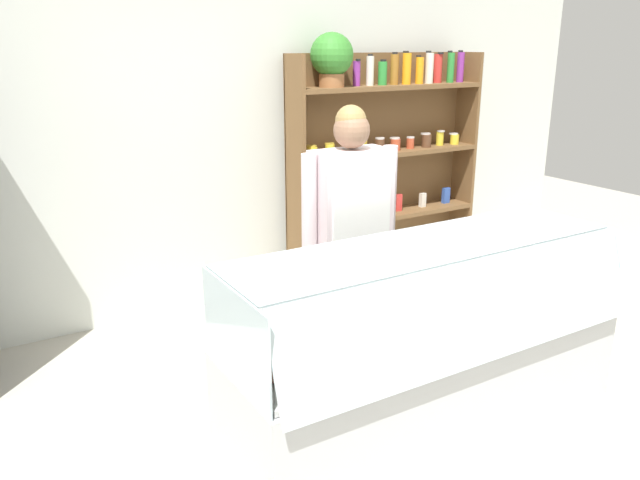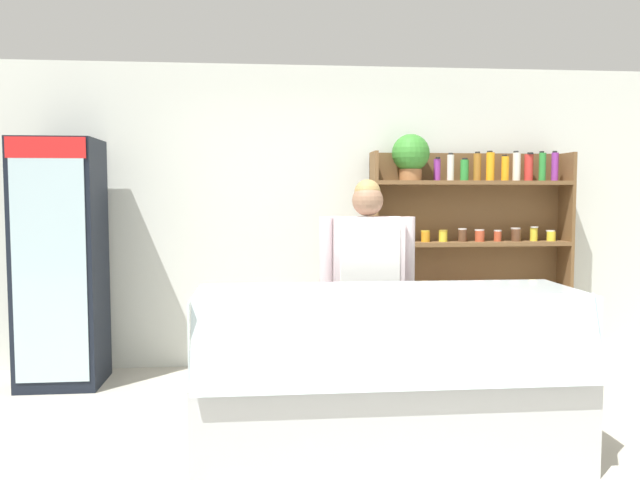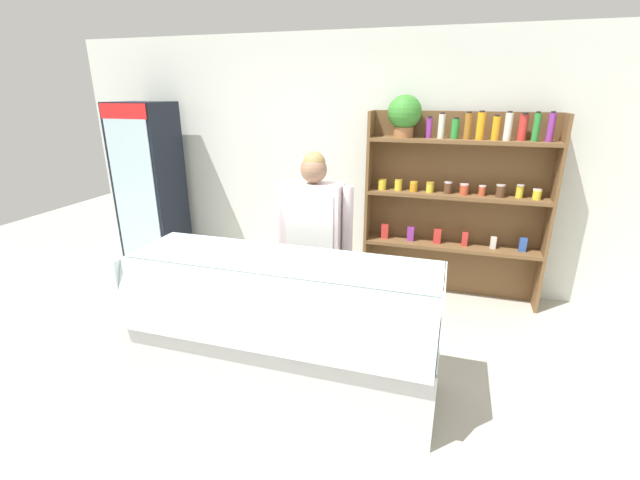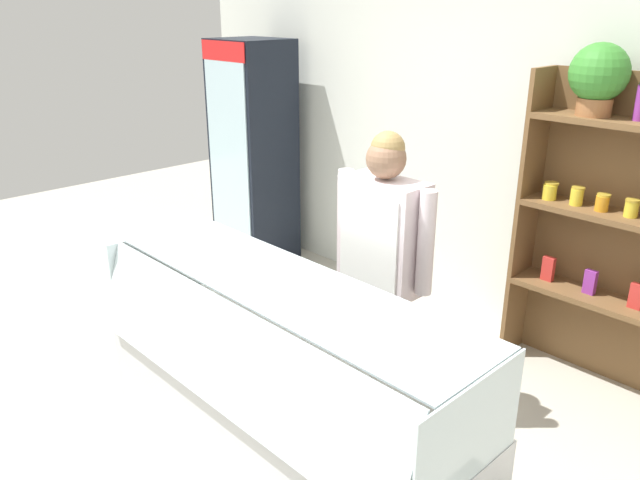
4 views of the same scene
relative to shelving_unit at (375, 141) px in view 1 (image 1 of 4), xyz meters
The scene contains 5 objects.
ground_plane 2.50m from the shelving_unit, 117.36° to the right, with size 12.00×12.00×0.00m, color #B7B2A3.
back_wall 1.04m from the shelving_unit, 166.47° to the left, with size 6.80×0.10×2.70m, color silver.
shelving_unit is the anchor object (origin of this frame).
deli_display_case 2.38m from the shelving_unit, 118.39° to the right, with size 2.21×0.79×1.01m.
shop_clerk 1.59m from the shelving_unit, 131.22° to the right, with size 0.67×0.25×1.66m.
Camera 1 is at (-2.08, -2.28, 1.99)m, focal length 35.00 mm.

